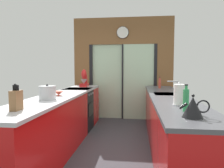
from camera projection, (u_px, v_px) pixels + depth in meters
ground_plane at (116, 142)px, 3.88m from camera, size 5.04×7.60×0.02m
back_wall_unit at (123, 62)px, 5.54m from camera, size 2.64×0.12×2.70m
left_counter_run at (59, 122)px, 3.48m from camera, size 0.62×3.80×0.92m
right_counter_run at (169, 123)px, 3.43m from camera, size 0.62×3.80×0.92m
sink_faucet at (176, 85)px, 3.62m from camera, size 0.19×0.02×0.23m
oven_range at (78, 109)px, 4.59m from camera, size 0.60×0.60×0.92m
mixing_bowl at (59, 93)px, 3.39m from camera, size 0.16×0.16×0.08m
knife_block at (16, 100)px, 2.20m from camera, size 0.08×0.14×0.29m
stand_mixer at (84, 80)px, 5.03m from camera, size 0.17×0.27×0.42m
stock_pot at (47, 93)px, 2.97m from camera, size 0.24×0.24×0.22m
kettle at (193, 107)px, 1.89m from camera, size 0.27×0.19×0.22m
soap_bottle_near at (186, 100)px, 2.15m from camera, size 0.06×0.06×0.28m
soap_bottle_far at (160, 83)px, 4.65m from camera, size 0.06×0.06×0.25m
paper_towel_roll at (179, 95)px, 2.50m from camera, size 0.15×0.15×0.28m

